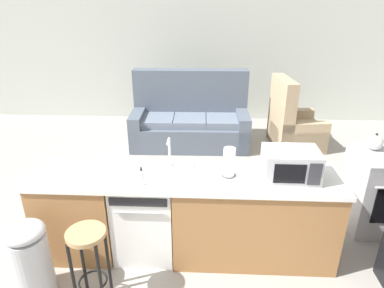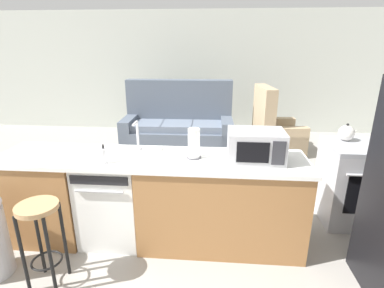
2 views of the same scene
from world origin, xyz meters
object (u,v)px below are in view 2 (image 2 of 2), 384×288
object	(u,v)px
microwave	(256,146)
kettle	(346,133)
dishwasher	(113,200)
stove_range	(359,183)
bar_stool	(41,228)
soap_bottle	(104,156)
armchair	(273,133)
couch	(178,128)
paper_towel_roll	(194,144)

from	to	relation	value
microwave	kettle	bearing A→B (deg)	32.61
dishwasher	stove_range	bearing A→B (deg)	11.91
dishwasher	bar_stool	xyz separation A→B (m)	(-0.35, -0.67, 0.11)
soap_bottle	kettle	world-z (taller)	kettle
microwave	soap_bottle	world-z (taller)	microwave
microwave	kettle	xyz separation A→B (m)	(1.06, 0.68, -0.05)
stove_range	armchair	size ratio (longest dim) A/B	0.75
couch	bar_stool	bearing A→B (deg)	-100.46
stove_range	couch	world-z (taller)	couch
stove_range	soap_bottle	distance (m)	2.73
soap_bottle	dishwasher	bearing A→B (deg)	97.76
kettle	armchair	xyz separation A→B (m)	(-0.38, 2.11, -0.64)
microwave	couch	xyz separation A→B (m)	(-1.07, 2.84, -0.65)
paper_towel_roll	couch	distance (m)	2.94
dishwasher	armchair	world-z (taller)	armchair
microwave	kettle	world-z (taller)	microwave
soap_bottle	couch	bearing A→B (deg)	84.86
dishwasher	paper_towel_roll	world-z (taller)	paper_towel_roll
microwave	paper_towel_roll	bearing A→B (deg)	178.52
kettle	couch	xyz separation A→B (m)	(-2.14, 2.16, -0.59)
soap_bottle	kettle	size ratio (longest dim) A/B	0.86
armchair	dishwasher	bearing A→B (deg)	-126.44
armchair	soap_bottle	bearing A→B (deg)	-124.33
dishwasher	kettle	bearing A→B (deg)	15.58
stove_range	soap_bottle	size ratio (longest dim) A/B	5.11
stove_range	soap_bottle	xyz separation A→B (m)	(-2.57, -0.74, 0.52)
stove_range	kettle	xyz separation A→B (m)	(-0.17, 0.13, 0.53)
dishwasher	bar_stool	distance (m)	0.77
dishwasher	microwave	distance (m)	1.50
microwave	paper_towel_roll	world-z (taller)	paper_towel_roll
microwave	paper_towel_roll	xyz separation A→B (m)	(-0.56, 0.01, -0.00)
paper_towel_roll	microwave	bearing A→B (deg)	-1.48
armchair	couch	bearing A→B (deg)	178.32
kettle	paper_towel_roll	bearing A→B (deg)	-157.71
stove_range	kettle	distance (m)	0.57
stove_range	bar_stool	distance (m)	3.19
microwave	armchair	xyz separation A→B (m)	(0.69, 2.79, -0.69)
bar_stool	armchair	xyz separation A→B (m)	(2.41, 3.46, -0.19)
soap_bottle	microwave	bearing A→B (deg)	7.89
paper_towel_roll	dishwasher	bearing A→B (deg)	-179.07
dishwasher	microwave	world-z (taller)	microwave
stove_range	microwave	distance (m)	1.47
dishwasher	microwave	bearing A→B (deg)	-0.05
bar_stool	armchair	size ratio (longest dim) A/B	0.62
microwave	stove_range	bearing A→B (deg)	24.10
kettle	armchair	bearing A→B (deg)	100.09
dishwasher	couch	distance (m)	2.86
stove_range	paper_towel_roll	distance (m)	1.96
stove_range	microwave	xyz separation A→B (m)	(-1.23, -0.55, 0.59)
soap_bottle	bar_stool	bearing A→B (deg)	-127.92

